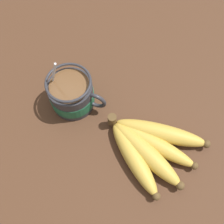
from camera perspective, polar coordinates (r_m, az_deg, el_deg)
table at (r=63.84cm, az=-1.52°, el=2.21°), size 97.87×97.87×3.07cm
coffee_mug at (r=59.30cm, az=-9.11°, el=4.01°), size 14.87×10.47×14.96cm
banana_bunch at (r=56.07cm, az=8.57°, el=-7.76°), size 23.41×17.88×4.34cm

